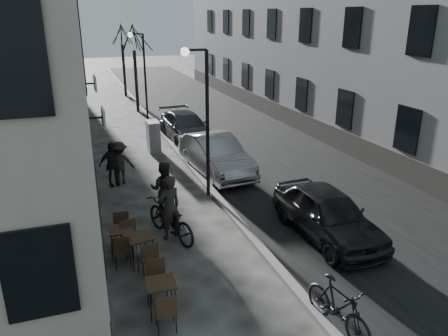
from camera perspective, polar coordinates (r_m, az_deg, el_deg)
ground at (r=10.60m, az=8.17°, el=-15.67°), size 120.00×120.00×0.00m
road at (r=25.66m, az=-0.59°, el=5.84°), size 7.30×60.00×0.00m
kerb at (r=24.74m, az=-8.65°, el=5.24°), size 0.25×60.00×0.12m
streetlamp_near at (r=14.47m, az=-2.86°, el=7.89°), size 0.90×0.28×5.09m
streetlamp_far at (r=26.07m, az=-10.71°, el=12.78°), size 0.90×0.28×5.09m
tree_near at (r=28.92m, az=-11.76°, el=16.34°), size 2.40×2.40×5.70m
tree_far at (r=34.86m, az=-13.26°, el=16.72°), size 2.40×2.40×5.70m
bistro_set_a at (r=9.71m, az=-8.21°, el=-16.00°), size 0.65×1.53×0.89m
bistro_set_b at (r=11.45m, az=-11.04°, el=-10.13°), size 0.76×1.63×0.93m
bistro_set_c at (r=11.94m, az=-13.17°, el=-9.03°), size 0.69×1.57×0.91m
utility_cabinet at (r=20.48m, az=-9.21°, el=4.09°), size 0.53×0.95×1.42m
bicycle at (r=12.53m, az=-7.06°, el=-6.65°), size 1.49×2.33×1.15m
cyclist_rider at (r=12.37m, az=-7.13°, el=-5.13°), size 0.80×0.66×1.89m
pedestrian_near at (r=13.83m, az=-7.86°, el=-2.70°), size 1.05×0.95×1.77m
pedestrian_mid at (r=16.73m, az=-13.44°, el=0.67°), size 1.09×0.68×1.64m
pedestrian_far at (r=16.58m, az=-14.42°, el=0.49°), size 1.06×0.68×1.68m
car_near at (r=12.79m, az=13.37°, el=-5.81°), size 1.78×4.23×1.43m
car_mid at (r=17.43m, az=-1.11°, el=1.77°), size 2.01×4.72×1.51m
car_far at (r=22.23m, az=-5.03°, el=5.41°), size 2.15×4.78×1.36m
moped at (r=9.40m, az=14.70°, el=-17.14°), size 0.80×1.91×1.11m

